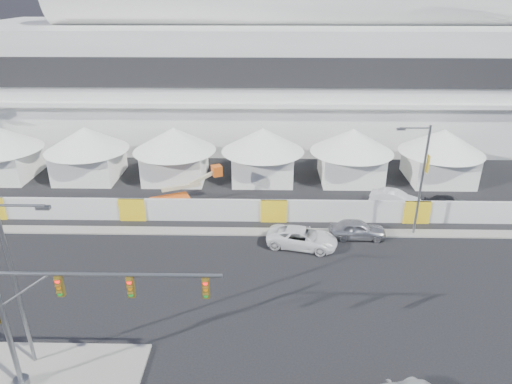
{
  "coord_description": "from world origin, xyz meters",
  "views": [
    {
      "loc": [
        5.2,
        -19.96,
        18.32
      ],
      "look_at": [
        4.59,
        10.0,
        4.75
      ],
      "focal_mm": 32.0,
      "sensor_mm": 36.0,
      "label": 1
    }
  ],
  "objects_px": {
    "streetlight_curb": "(420,174)",
    "traffic_mast": "(50,317)",
    "lot_car_b": "(448,203)",
    "lot_car_a": "(395,199)",
    "boom_lift": "(177,199)",
    "streetlight_median": "(18,276)",
    "sedan_silver": "(357,229)",
    "pickup_curb": "(302,238)"
  },
  "relations": [
    {
      "from": "lot_car_b",
      "to": "streetlight_median",
      "type": "distance_m",
      "value": 34.25
    },
    {
      "from": "lot_car_b",
      "to": "streetlight_curb",
      "type": "height_order",
      "value": "streetlight_curb"
    },
    {
      "from": "streetlight_median",
      "to": "streetlight_curb",
      "type": "bearing_deg",
      "value": 31.0
    },
    {
      "from": "boom_lift",
      "to": "traffic_mast",
      "type": "bearing_deg",
      "value": -119.93
    },
    {
      "from": "sedan_silver",
      "to": "lot_car_a",
      "type": "height_order",
      "value": "sedan_silver"
    },
    {
      "from": "lot_car_a",
      "to": "boom_lift",
      "type": "distance_m",
      "value": 19.72
    },
    {
      "from": "pickup_curb",
      "to": "traffic_mast",
      "type": "xyz_separation_m",
      "value": [
        -12.74,
        -13.85,
        3.66
      ]
    },
    {
      "from": "lot_car_b",
      "to": "boom_lift",
      "type": "xyz_separation_m",
      "value": [
        -24.22,
        -0.07,
        0.22
      ]
    },
    {
      "from": "lot_car_b",
      "to": "boom_lift",
      "type": "bearing_deg",
      "value": 93.68
    },
    {
      "from": "lot_car_a",
      "to": "traffic_mast",
      "type": "distance_m",
      "value": 30.4
    },
    {
      "from": "lot_car_a",
      "to": "streetlight_curb",
      "type": "bearing_deg",
      "value": -156.58
    },
    {
      "from": "sedan_silver",
      "to": "boom_lift",
      "type": "xyz_separation_m",
      "value": [
        -15.24,
        5.01,
        0.16
      ]
    },
    {
      "from": "traffic_mast",
      "to": "streetlight_curb",
      "type": "distance_m",
      "value": 26.93
    },
    {
      "from": "boom_lift",
      "to": "pickup_curb",
      "type": "bearing_deg",
      "value": -55.24
    },
    {
      "from": "lot_car_b",
      "to": "streetlight_curb",
      "type": "bearing_deg",
      "value": 138.07
    },
    {
      "from": "lot_car_b",
      "to": "streetlight_median",
      "type": "height_order",
      "value": "streetlight_median"
    },
    {
      "from": "streetlight_median",
      "to": "boom_lift",
      "type": "distance_m",
      "value": 19.63
    },
    {
      "from": "lot_car_b",
      "to": "pickup_curb",
      "type": "bearing_deg",
      "value": 119.32
    },
    {
      "from": "sedan_silver",
      "to": "lot_car_b",
      "type": "height_order",
      "value": "sedan_silver"
    },
    {
      "from": "lot_car_a",
      "to": "traffic_mast",
      "type": "relative_size",
      "value": 0.43
    },
    {
      "from": "streetlight_median",
      "to": "boom_lift",
      "type": "relative_size",
      "value": 1.35
    },
    {
      "from": "boom_lift",
      "to": "streetlight_median",
      "type": "bearing_deg",
      "value": -126.62
    },
    {
      "from": "sedan_silver",
      "to": "lot_car_b",
      "type": "relative_size",
      "value": 1.09
    },
    {
      "from": "lot_car_a",
      "to": "lot_car_b",
      "type": "relative_size",
      "value": 1.1
    },
    {
      "from": "lot_car_b",
      "to": "lot_car_a",
      "type": "bearing_deg",
      "value": 85.75
    },
    {
      "from": "pickup_curb",
      "to": "boom_lift",
      "type": "xyz_separation_m",
      "value": [
        -10.76,
        6.44,
        0.16
      ]
    },
    {
      "from": "lot_car_b",
      "to": "traffic_mast",
      "type": "height_order",
      "value": "traffic_mast"
    },
    {
      "from": "streetlight_curb",
      "to": "traffic_mast",
      "type": "bearing_deg",
      "value": -143.71
    },
    {
      "from": "lot_car_a",
      "to": "streetlight_curb",
      "type": "xyz_separation_m",
      "value": [
        0.01,
        -5.05,
        4.52
      ]
    },
    {
      "from": "sedan_silver",
      "to": "streetlight_curb",
      "type": "distance_m",
      "value": 6.39
    },
    {
      "from": "traffic_mast",
      "to": "streetlight_curb",
      "type": "bearing_deg",
      "value": 36.29
    },
    {
      "from": "traffic_mast",
      "to": "lot_car_b",
      "type": "bearing_deg",
      "value": 37.86
    },
    {
      "from": "traffic_mast",
      "to": "streetlight_curb",
      "type": "relative_size",
      "value": 1.17
    },
    {
      "from": "pickup_curb",
      "to": "lot_car_b",
      "type": "relative_size",
      "value": 1.32
    },
    {
      "from": "traffic_mast",
      "to": "boom_lift",
      "type": "bearing_deg",
      "value": 84.42
    },
    {
      "from": "pickup_curb",
      "to": "lot_car_b",
      "type": "height_order",
      "value": "pickup_curb"
    },
    {
      "from": "traffic_mast",
      "to": "streetlight_median",
      "type": "xyz_separation_m",
      "value": [
        -2.07,
        1.65,
        1.13
      ]
    },
    {
      "from": "lot_car_a",
      "to": "streetlight_median",
      "type": "relative_size",
      "value": 0.48
    },
    {
      "from": "pickup_curb",
      "to": "lot_car_a",
      "type": "xyz_separation_m",
      "value": [
        8.95,
        7.12,
        -0.01
      ]
    },
    {
      "from": "lot_car_b",
      "to": "traffic_mast",
      "type": "distance_m",
      "value": 33.39
    },
    {
      "from": "sedan_silver",
      "to": "streetlight_median",
      "type": "bearing_deg",
      "value": 126.67
    },
    {
      "from": "sedan_silver",
      "to": "traffic_mast",
      "type": "distance_m",
      "value": 23.31
    }
  ]
}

